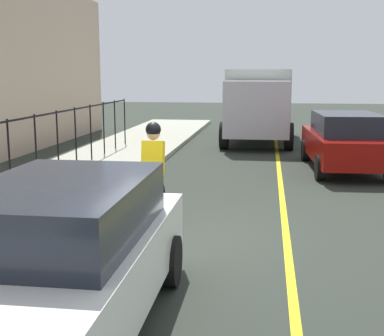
{
  "coord_description": "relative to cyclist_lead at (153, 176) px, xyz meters",
  "views": [
    {
      "loc": [
        -7.9,
        -1.25,
        2.62
      ],
      "look_at": [
        0.88,
        0.03,
        1.0
      ],
      "focal_mm": 48.49,
      "sensor_mm": 36.0,
      "label": 1
    }
  ],
  "objects": [
    {
      "name": "ground_plane",
      "position": [
        -0.56,
        -0.65,
        -0.91
      ],
      "size": [
        80.0,
        80.0,
        0.0
      ],
      "primitive_type": "plane",
      "color": "#2A3129"
    },
    {
      "name": "lane_line_centre",
      "position": [
        -0.56,
        -2.25,
        -0.91
      ],
      "size": [
        36.0,
        0.12,
        0.01
      ],
      "primitive_type": "cube",
      "color": "yellow",
      "rests_on": "ground"
    },
    {
      "name": "cyclist_lead",
      "position": [
        0.0,
        0.0,
        0.0
      ],
      "size": [
        1.71,
        0.36,
        1.83
      ],
      "rotation": [
        0.0,
        0.0,
        0.01
      ],
      "color": "black",
      "rests_on": "ground"
    },
    {
      "name": "patrol_sedan",
      "position": [
        6.01,
        -4.0,
        -0.09
      ],
      "size": [
        4.49,
        2.11,
        1.58
      ],
      "rotation": [
        0.0,
        0.0,
        0.05
      ],
      "color": "maroon",
      "rests_on": "ground"
    },
    {
      "name": "parked_sedan_rear",
      "position": [
        -3.87,
        0.1,
        -0.09
      ],
      "size": [
        4.41,
        1.95,
        1.58
      ],
      "rotation": [
        0.0,
        0.0,
        3.15
      ],
      "color": "white",
      "rests_on": "ground"
    },
    {
      "name": "box_truck_background",
      "position": [
        12.17,
        -1.52,
        0.64
      ],
      "size": [
        6.71,
        2.54,
        2.78
      ],
      "rotation": [
        0.0,
        0.0,
        3.14
      ],
      "color": "#B8C3B6",
      "rests_on": "ground"
    },
    {
      "name": "traffic_cone_near",
      "position": [
        2.43,
        0.82,
        -0.65
      ],
      "size": [
        0.36,
        0.36,
        0.52
      ],
      "primitive_type": "cone",
      "color": "#F55D04",
      "rests_on": "ground"
    },
    {
      "name": "traffic_cone_far",
      "position": [
        -1.27,
        0.97,
        -0.61
      ],
      "size": [
        0.36,
        0.36,
        0.6
      ],
      "primitive_type": "cone",
      "color": "#FD5B01",
      "rests_on": "ground"
    }
  ]
}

